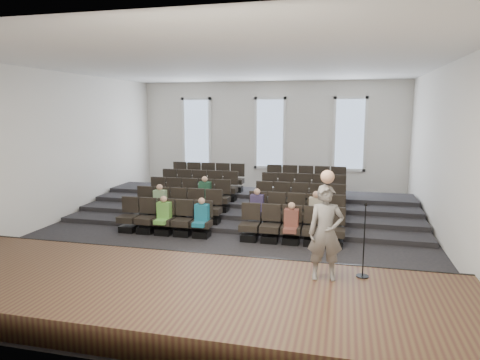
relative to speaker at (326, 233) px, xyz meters
name	(u,v)px	position (x,y,z in m)	size (l,w,h in m)	color
ground	(231,233)	(-3.01, 4.21, -1.42)	(14.00, 14.00, 0.00)	black
ceiling	(230,65)	(-3.01, 4.21, 3.59)	(12.00, 14.00, 0.02)	white
wall_back	(270,138)	(-3.01, 11.23, 1.08)	(12.00, 0.04, 5.00)	silver
wall_front	(100,199)	(-3.01, -2.81, 1.08)	(12.00, 0.04, 5.00)	silver
wall_left	(54,148)	(-9.03, 4.21, 1.08)	(0.04, 14.00, 5.00)	silver
wall_right	(450,157)	(3.01, 4.21, 1.08)	(0.04, 14.00, 5.00)	silver
stage	(162,294)	(-3.01, -0.89, -1.17)	(11.80, 3.60, 0.50)	#4C3920
stage_lip	(193,262)	(-3.01, 0.88, -1.17)	(11.80, 0.06, 0.52)	black
risers	(252,205)	(-3.01, 7.38, -1.22)	(11.80, 4.80, 0.60)	black
seating_rows	(242,201)	(-3.01, 5.75, -0.74)	(6.80, 4.70, 1.67)	black
windows	(270,133)	(-3.01, 11.16, 1.28)	(8.44, 0.10, 3.24)	white
audience	(226,207)	(-3.20, 4.36, -0.63)	(5.45, 2.64, 1.10)	#63A943
speaker	(326,233)	(0.00, 0.00, 0.00)	(0.67, 0.44, 1.84)	slate
mic_stand	(363,255)	(0.72, 0.29, -0.48)	(0.25, 0.25, 1.48)	black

